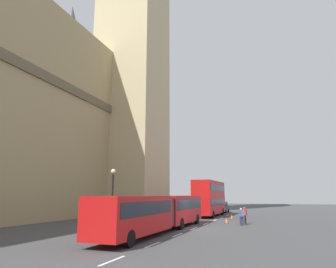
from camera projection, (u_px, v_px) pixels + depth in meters
The scene contains 11 objects.
ground_plane at pixel (193, 229), 25.67m from camera, with size 160.00×160.00×0.00m, color #424244.
lane_centre_marking at pixel (200, 226), 27.94m from camera, with size 34.40×0.16×0.01m.
clock_tower at pixel (134, 8), 55.16m from camera, with size 12.06×12.06×72.27m.
articulated_bus at pixel (160, 210), 23.90m from camera, with size 18.00×2.54×2.90m.
double_decker_bus at pixel (210, 197), 41.34m from camera, with size 10.94×2.54×4.90m.
sedan_lead at pixel (222, 207), 49.12m from camera, with size 4.40×1.86×1.85m.
traffic_cone_west at pixel (226, 221), 30.29m from camera, with size 0.36×0.36×0.58m.
traffic_cone_middle at pixel (232, 217), 36.07m from camera, with size 0.36×0.36×0.58m.
street_lamp at pixel (112, 194), 25.58m from camera, with size 0.44×0.44×5.27m.
pedestrian_near_cones at pixel (241, 216), 28.63m from camera, with size 0.46×0.38×1.69m.
pedestrian_by_kerb at pixel (245, 215), 30.25m from camera, with size 0.38×0.46×1.69m.
Camera 1 is at (-25.93, -7.41, 2.97)m, focal length 30.70 mm.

